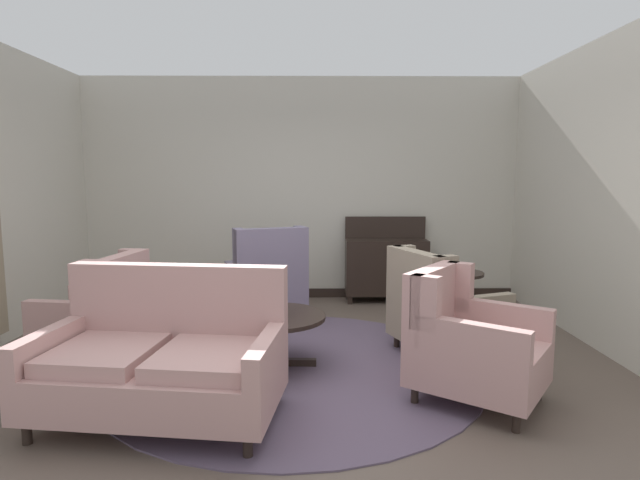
{
  "coord_description": "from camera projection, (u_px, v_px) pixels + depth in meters",
  "views": [
    {
      "loc": [
        0.19,
        -3.98,
        1.65
      ],
      "look_at": [
        0.23,
        0.45,
        1.1
      ],
      "focal_mm": 28.81,
      "sensor_mm": 36.0,
      "label": 1
    }
  ],
  "objects": [
    {
      "name": "ground",
      "position": [
        292.0,
        381.0,
        4.15
      ],
      "size": [
        8.32,
        8.32,
        0.0
      ],
      "primitive_type": "plane",
      "color": "brown"
    },
    {
      "name": "wall_back",
      "position": [
        301.0,
        189.0,
        6.92
      ],
      "size": [
        6.01,
        0.08,
        2.95
      ],
      "primitive_type": "cube",
      "color": "beige",
      "rests_on": "ground"
    },
    {
      "name": "wall_right",
      "position": [
        602.0,
        195.0,
        4.88
      ],
      "size": [
        0.08,
        4.16,
        2.95
      ],
      "primitive_type": "cube",
      "color": "beige",
      "rests_on": "ground"
    },
    {
      "name": "baseboard_back",
      "position": [
        301.0,
        293.0,
        7.04
      ],
      "size": [
        5.85,
        0.03,
        0.12
      ],
      "primitive_type": "cube",
      "color": "black",
      "rests_on": "ground"
    },
    {
      "name": "area_rug",
      "position": [
        293.0,
        367.0,
        4.45
      ],
      "size": [
        3.23,
        3.23,
        0.01
      ],
      "primitive_type": "cylinder",
      "color": "#5B4C60",
      "rests_on": "ground"
    },
    {
      "name": "coffee_table",
      "position": [
        275.0,
        324.0,
        4.43
      ],
      "size": [
        0.88,
        0.88,
        0.46
      ],
      "color": "black",
      "rests_on": "ground"
    },
    {
      "name": "porcelain_vase",
      "position": [
        276.0,
        300.0,
        4.36
      ],
      "size": [
        0.19,
        0.19,
        0.34
      ],
      "color": "brown",
      "rests_on": "coffee_table"
    },
    {
      "name": "settee",
      "position": [
        162.0,
        360.0,
        3.48
      ],
      "size": [
        1.7,
        1.08,
        1.02
      ],
      "rotation": [
        0.0,
        0.0,
        -0.12
      ],
      "color": "tan",
      "rests_on": "ground"
    },
    {
      "name": "armchair_far_left",
      "position": [
        440.0,
        311.0,
        4.73
      ],
      "size": [
        1.09,
        1.03,
        0.99
      ],
      "rotation": [
        0.0,
        0.0,
        1.93
      ],
      "color": "gray",
      "rests_on": "ground"
    },
    {
      "name": "armchair_back_corner",
      "position": [
        469.0,
        345.0,
        3.77
      ],
      "size": [
        1.16,
        1.13,
        0.97
      ],
      "rotation": [
        0.0,
        0.0,
        7.22
      ],
      "color": "tan",
      "rests_on": "ground"
    },
    {
      "name": "armchair_foreground_right",
      "position": [
        267.0,
        282.0,
        5.85
      ],
      "size": [
        1.02,
        1.02,
        1.09
      ],
      "rotation": [
        0.0,
        0.0,
        3.48
      ],
      "color": "slate",
      "rests_on": "ground"
    },
    {
      "name": "armchair_near_window",
      "position": [
        99.0,
        315.0,
        4.57
      ],
      "size": [
        0.87,
        0.83,
        0.98
      ],
      "rotation": [
        0.0,
        0.0,
        4.58
      ],
      "color": "tan",
      "rests_on": "ground"
    },
    {
      "name": "side_table",
      "position": [
        455.0,
        297.0,
        5.32
      ],
      "size": [
        0.56,
        0.56,
        0.67
      ],
      "color": "black",
      "rests_on": "ground"
    },
    {
      "name": "sideboard",
      "position": [
        386.0,
        265.0,
        6.76
      ],
      "size": [
        1.07,
        0.35,
        1.12
      ],
      "color": "black",
      "rests_on": "ground"
    }
  ]
}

